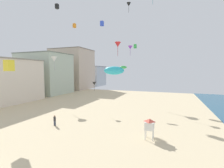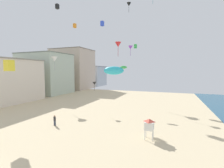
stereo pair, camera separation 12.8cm
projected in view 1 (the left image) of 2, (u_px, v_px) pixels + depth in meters
name	position (u px, v px, depth m)	size (l,w,h in m)	color
boardwalk_hotel_mid	(45.00, 74.00, 59.38)	(16.86, 13.60, 14.90)	#B7C6B2
boardwalk_hotel_far	(72.00, 69.00, 75.78)	(16.98, 14.83, 18.66)	#C6B29E
boardwalk_hotel_distant	(90.00, 76.00, 92.40)	(15.36, 13.39, 11.24)	#ADB7C1
kite_flyer	(55.00, 120.00, 24.18)	(0.34, 0.34, 1.64)	#383D4C
lifeguard_stand	(149.00, 124.00, 19.31)	(1.10, 1.10, 2.55)	white
kite_orange_box	(74.00, 26.00, 38.42)	(0.62, 0.62, 0.97)	orange
kite_purple_delta	(130.00, 48.00, 37.68)	(1.02, 1.02, 2.32)	purple
kite_black_box	(57.00, 6.00, 34.41)	(0.64, 0.64, 1.00)	black
kite_green_parafoil	(123.00, 67.00, 33.85)	(1.58, 0.44, 0.61)	green
kite_green_box	(135.00, 46.00, 41.33)	(0.67, 0.67, 1.05)	green
kite_black_delta	(129.00, 5.00, 31.82)	(0.84, 0.84, 1.91)	black
kite_blue_box	(102.00, 24.00, 39.95)	(0.76, 0.76, 1.19)	blue
kite_white_delta	(54.00, 59.00, 38.63)	(1.48, 1.48, 3.37)	white
kite_black_delta_2	(94.00, 83.00, 32.42)	(0.83, 0.83, 1.90)	black
kite_red_delta	(118.00, 45.00, 44.31)	(1.73, 1.73, 3.94)	red
kite_yellow_box	(9.00, 66.00, 22.85)	(1.03, 1.03, 1.61)	yellow
kite_cyan_parafoil	(114.00, 71.00, 19.47)	(2.64, 0.73, 1.03)	#2DB7CC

